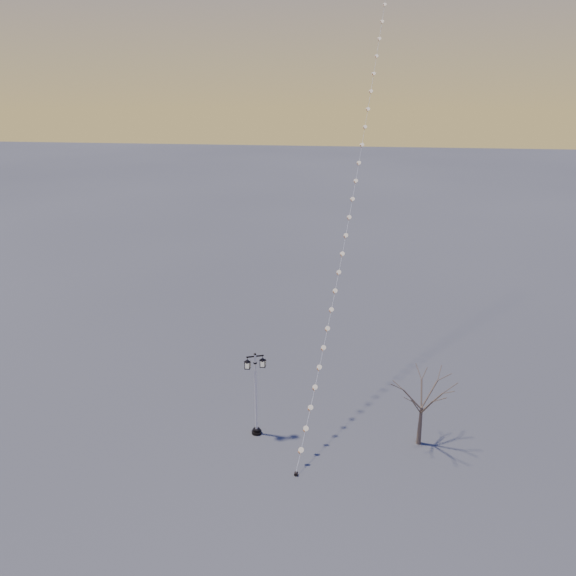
# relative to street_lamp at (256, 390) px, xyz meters

# --- Properties ---
(ground) EXTENTS (300.00, 300.00, 0.00)m
(ground) POSITION_rel_street_lamp_xyz_m (0.91, -1.92, -2.87)
(ground) COLOR #464747
(ground) RESTS_ON ground
(street_lamp) EXTENTS (1.26, 0.76, 5.18)m
(street_lamp) POSITION_rel_street_lamp_xyz_m (0.00, 0.00, 0.00)
(street_lamp) COLOR black
(street_lamp) RESTS_ON ground
(bare_tree) EXTENTS (2.60, 2.60, 4.32)m
(bare_tree) POSITION_rel_street_lamp_xyz_m (9.27, 0.15, 0.13)
(bare_tree) COLOR brown
(bare_tree) RESTS_ON ground
(kite_train) EXTENTS (5.68, 32.13, 34.00)m
(kite_train) POSITION_rel_street_lamp_xyz_m (5.24, 12.25, 14.03)
(kite_train) COLOR black
(kite_train) RESTS_ON ground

